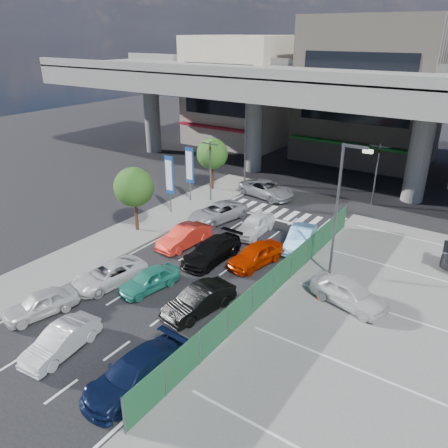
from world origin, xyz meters
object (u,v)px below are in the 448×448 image
Objects in this scene: taxi_teal_mid at (149,280)px; sedan_black_mid at (212,251)px; taxi_orange_right at (256,255)px; kei_truck_front_right at (300,238)px; signboard_far at (190,167)px; minivan_navy_back at (135,373)px; tree_near at (134,187)px; parked_sedan_white at (349,293)px; street_lamp_right at (341,201)px; hatch_black_mid_right at (199,301)px; sedan_white_front_mid at (254,225)px; traffic_light_right at (378,159)px; tree_far at (212,154)px; wagon_silver_front_left at (217,212)px; street_lamp_left at (247,134)px; traffic_cone at (320,293)px; hatch_white_back_mid at (61,341)px; crossing_wagon_silver at (266,189)px; traffic_light_left at (210,157)px; van_white_back_left at (41,304)px; sedan_white_mid_left at (109,274)px; taxi_orange_left at (184,237)px; signboard_near at (169,177)px.

sedan_black_mid is at bearing 90.03° from taxi_teal_mid.
taxi_teal_mid is 6.81m from taxi_orange_right.
taxi_orange_right and kei_truck_front_right have the same top height.
minivan_navy_back is at bearing -57.54° from signboard_far.
tree_near is 16.23m from parked_sedan_white.
signboard_far is at bearing 161.32° from street_lamp_right.
hatch_black_mid_right reaches higher than taxi_teal_mid.
sedan_black_mid is at bearing -94.23° from sedan_white_front_mid.
traffic_light_right reaches higher than tree_far.
wagon_silver_front_left is 1.15× the size of kei_truck_front_right.
street_lamp_left is 1.98× the size of sedan_white_front_mid.
street_lamp_left is 20.80m from traffic_cone.
hatch_white_back_mid is 0.75× the size of crossing_wagon_silver.
taxi_teal_mid is (5.41, -13.27, -3.32)m from traffic_light_left.
signboard_far is at bearing -148.57° from traffic_light_right.
van_white_back_left is 0.84× the size of sedan_white_mid_left.
tree_near is 1.15× the size of taxi_orange_left.
hatch_white_back_mid is 15.91m from sedan_white_front_mid.
traffic_light_right is 11.90m from street_lamp_left.
parked_sedan_white is (5.13, 10.57, 0.09)m from minivan_navy_back.
traffic_cone is (13.91, -14.84, -4.35)m from street_lamp_left.
sedan_white_front_mid is 0.96× the size of parked_sedan_white.
hatch_white_back_mid is 0.80× the size of wagon_silver_front_left.
street_lamp_right is 6.23m from taxi_orange_right.
sedan_white_front_mid is (-6.90, 2.45, -4.08)m from street_lamp_right.
signboard_near is 9.16m from crossing_wagon_silver.
signboard_far is (-1.40, -1.01, -0.87)m from traffic_light_left.
tree_near is (-0.67, -14.00, -1.38)m from street_lamp_left.
traffic_cone is (0.41, -2.84, -4.35)m from street_lamp_right.
traffic_light_right is 15.04m from taxi_orange_right.
traffic_light_left is 16.75m from traffic_cone.
traffic_light_left reaches higher than tree_near.
street_lamp_right reaches higher than kei_truck_front_right.
crossing_wagon_silver is at bearing 96.01° from taxi_orange_left.
taxi_teal_mid is (-4.67, 5.79, -0.07)m from minivan_navy_back.
tree_far is 17.53m from sedan_white_mid_left.
wagon_silver_front_left is at bearing -174.23° from crossing_wagon_silver.
taxi_orange_right is (8.88, -7.41, -3.25)m from traffic_light_left.
signboard_near is 6.54m from tree_far.
signboard_near is 0.98× the size of tree_far.
parked_sedan_white reaches higher than taxi_orange_left.
minivan_navy_back reaches higher than hatch_white_back_mid.
taxi_orange_right is 12.39m from crossing_wagon_silver.
hatch_black_mid_right is 1.00× the size of kei_truck_front_right.
wagon_silver_front_left is at bearing 164.36° from street_lamp_right.
traffic_light_left is 13.63m from traffic_light_right.
signboard_far is 1.26× the size of van_white_back_left.
hatch_black_mid_right is 18.04m from crossing_wagon_silver.
sedan_black_mid is 6.16m from kei_truck_front_right.
taxi_teal_mid is 0.90× the size of sedan_white_front_mid.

